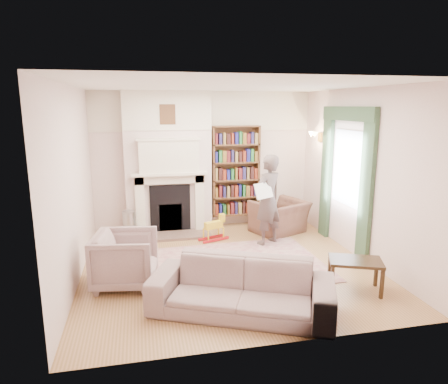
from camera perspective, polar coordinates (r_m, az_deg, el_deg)
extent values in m
plane|color=olive|center=(6.54, 0.47, -10.36)|extent=(4.50, 4.50, 0.00)
plane|color=white|center=(6.04, 0.51, 14.97)|extent=(4.50, 4.50, 0.00)
plane|color=#F2DDD1|center=(8.32, -2.90, 4.53)|extent=(4.50, 0.00, 4.50)
plane|color=#F2DDD1|center=(4.03, 7.49, -3.87)|extent=(4.50, 0.00, 4.50)
plane|color=#F2DDD1|center=(6.07, -20.73, 0.88)|extent=(0.00, 4.50, 4.50)
plane|color=#F2DDD1|center=(6.98, 18.85, 2.40)|extent=(0.00, 4.50, 4.50)
cube|color=#F2DDD1|center=(8.06, -7.97, 4.18)|extent=(1.70, 0.35, 2.80)
cube|color=silver|center=(7.81, -7.78, 2.59)|extent=(1.47, 0.24, 0.05)
cube|color=black|center=(8.05, -7.68, -2.36)|extent=(0.80, 0.06, 0.96)
cube|color=silver|center=(7.78, -7.86, 5.05)|extent=(1.15, 0.18, 0.62)
cube|color=brown|center=(8.36, 1.67, 3.01)|extent=(1.00, 0.24, 1.85)
cube|color=silver|center=(7.30, 17.18, 3.32)|extent=(0.02, 0.90, 1.30)
cube|color=#2B422A|center=(6.73, 19.67, 0.28)|extent=(0.07, 0.32, 2.40)
cube|color=#2B422A|center=(7.94, 14.41, 2.32)|extent=(0.07, 0.32, 2.40)
cube|color=#2B422A|center=(7.20, 17.34, 10.64)|extent=(0.09, 1.70, 0.24)
cube|color=#C3AD93|center=(6.56, 2.22, -10.23)|extent=(2.72, 2.12, 0.01)
imported|color=#502C2B|center=(8.12, 7.89, -3.53)|extent=(1.25, 1.19, 0.65)
imported|color=#B4A295|center=(5.88, -13.91, -9.32)|extent=(0.98, 0.96, 0.78)
imported|color=gray|center=(5.04, 2.50, -13.49)|extent=(2.39, 1.71, 0.65)
imported|color=#514341|center=(7.30, 6.28, -1.14)|extent=(0.73, 0.65, 1.67)
cube|color=white|center=(7.02, 5.67, 0.19)|extent=(0.41, 0.30, 0.27)
cylinder|color=#9EA0A5|center=(7.87, -13.39, -4.63)|extent=(0.25, 0.25, 0.55)
cube|color=gold|center=(6.50, -1.33, -10.26)|extent=(0.48, 0.48, 0.03)
cube|color=#AD2F13|center=(6.35, -7.21, -10.81)|extent=(0.32, 0.25, 0.05)
cube|color=red|center=(6.05, 1.27, -12.09)|extent=(0.29, 0.30, 0.02)
cube|color=red|center=(6.35, 3.90, -10.89)|extent=(0.27, 0.23, 0.02)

